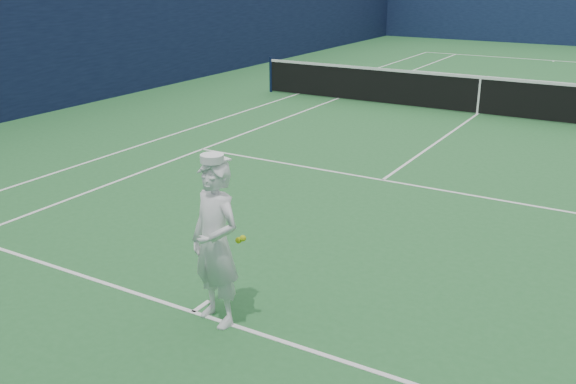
% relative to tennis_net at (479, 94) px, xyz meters
% --- Properties ---
extents(ground, '(80.00, 80.00, 0.00)m').
position_rel_tennis_net_xyz_m(ground, '(0.00, 0.00, -0.55)').
color(ground, '#276631').
rests_on(ground, ground).
extents(court_markings, '(11.03, 23.83, 0.01)m').
position_rel_tennis_net_xyz_m(court_markings, '(0.00, 0.00, -0.55)').
color(court_markings, white).
rests_on(court_markings, ground).
extents(windscreen_fence, '(20.12, 36.12, 4.00)m').
position_rel_tennis_net_xyz_m(windscreen_fence, '(0.00, 0.00, 1.45)').
color(windscreen_fence, '#101B3C').
rests_on(windscreen_fence, ground).
extents(tennis_net, '(12.88, 0.09, 1.07)m').
position_rel_tennis_net_xyz_m(tennis_net, '(0.00, 0.00, 0.00)').
color(tennis_net, '#141E4C').
rests_on(tennis_net, ground).
extents(tennis_player, '(0.76, 0.65, 1.89)m').
position_rel_tennis_net_xyz_m(tennis_player, '(0.35, -11.87, 0.37)').
color(tennis_player, white).
rests_on(tennis_player, ground).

